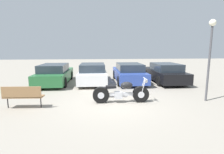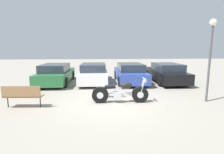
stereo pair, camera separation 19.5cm
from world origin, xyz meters
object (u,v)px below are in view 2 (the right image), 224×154
at_px(parked_car_green, 56,74).
at_px(parked_car_black, 166,73).
at_px(motorcycle, 120,93).
at_px(park_bench, 22,94).
at_px(parked_car_blue, 130,73).
at_px(parked_car_white, 94,73).
at_px(lamp_post, 211,45).

relative_size(parked_car_green, parked_car_black, 1.00).
distance_m(motorcycle, parked_car_green, 5.84).
height_order(motorcycle, parked_car_black, parked_car_black).
height_order(parked_car_green, park_bench, parked_car_green).
bearing_deg(parked_car_blue, park_bench, -135.69).
bearing_deg(parked_car_white, parked_car_black, -2.24).
height_order(parked_car_green, parked_car_white, same).
bearing_deg(parked_car_black, lamp_post, -88.08).
xyz_separation_m(parked_car_green, parked_car_blue, (4.97, 0.07, 0.00)).
relative_size(parked_car_white, parked_car_blue, 1.00).
distance_m(parked_car_green, parked_car_black, 7.45).
bearing_deg(parked_car_green, parked_car_black, -0.48).
xyz_separation_m(parked_car_white, park_bench, (-2.58, -5.01, -0.08)).
bearing_deg(park_bench, parked_car_white, 62.71).
bearing_deg(parked_car_blue, lamp_post, -60.30).
height_order(parked_car_white, lamp_post, lamp_post).
height_order(parked_car_black, lamp_post, lamp_post).
height_order(parked_car_blue, parked_car_black, same).
height_order(parked_car_white, park_bench, parked_car_white).
height_order(parked_car_green, parked_car_blue, same).
distance_m(parked_car_blue, park_bench, 7.08).
distance_m(parked_car_green, parked_car_white, 2.49).
distance_m(parked_car_blue, parked_car_black, 2.49).
bearing_deg(lamp_post, parked_car_white, 137.55).
bearing_deg(parked_car_green, parked_car_white, 3.03).
relative_size(parked_car_black, lamp_post, 1.26).
height_order(motorcycle, parked_car_white, parked_car_white).
xyz_separation_m(parked_car_blue, park_bench, (-5.07, -4.94, -0.08)).
xyz_separation_m(parked_car_green, parked_car_white, (2.48, 0.13, 0.00)).
bearing_deg(park_bench, lamp_post, 2.45).
bearing_deg(parked_car_white, parked_car_green, -176.97).
height_order(motorcycle, parked_car_green, parked_car_green).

